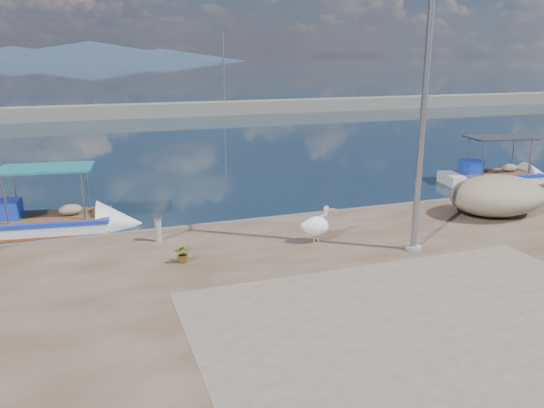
{
  "coord_description": "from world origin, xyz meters",
  "views": [
    {
      "loc": [
        -4.9,
        -10.01,
        5.4
      ],
      "look_at": [
        0.0,
        3.8,
        1.3
      ],
      "focal_mm": 35.0,
      "sensor_mm": 36.0,
      "label": 1
    }
  ],
  "objects": [
    {
      "name": "mountains",
      "position": [
        4.39,
        650.0,
        9.51
      ],
      "size": [
        370.0,
        280.0,
        22.0
      ],
      "color": "#28384C",
      "rests_on": "ground"
    },
    {
      "name": "bollard_near",
      "position": [
        -3.24,
        3.95,
        0.89
      ],
      "size": [
        0.23,
        0.23,
        0.71
      ],
      "color": "gray",
      "rests_on": "quay"
    },
    {
      "name": "ground",
      "position": [
        0.0,
        0.0,
        0.0
      ],
      "size": [
        1400.0,
        1400.0,
        0.0
      ],
      "primitive_type": "plane",
      "color": "#162635",
      "rests_on": "ground"
    },
    {
      "name": "lamp_post",
      "position": [
        2.98,
        1.11,
        3.8
      ],
      "size": [
        0.44,
        0.96,
        7.0
      ],
      "color": "gray",
      "rests_on": "quay"
    },
    {
      "name": "breakwater",
      "position": [
        -0.0,
        40.0,
        0.6
      ],
      "size": [
        120.0,
        2.2,
        7.5
      ],
      "color": "gray",
      "rests_on": "ground"
    },
    {
      "name": "pelican",
      "position": [
        0.81,
        2.44,
        0.98
      ],
      "size": [
        1.05,
        0.53,
        1.02
      ],
      "rotation": [
        0.0,
        0.0,
        -0.07
      ],
      "color": "tan",
      "rests_on": "quay"
    },
    {
      "name": "boat_right",
      "position": [
        12.01,
        8.19,
        0.19
      ],
      "size": [
        5.15,
        2.48,
        2.38
      ],
      "rotation": [
        0.0,
        0.0,
        -0.18
      ],
      "color": "white",
      "rests_on": "ground"
    },
    {
      "name": "net_pile_c",
      "position": [
        7.29,
        2.92,
        1.13
      ],
      "size": [
        3.22,
        2.3,
        1.26
      ],
      "primitive_type": "ellipsoid",
      "color": "tan",
      "rests_on": "quay"
    },
    {
      "name": "potted_plant",
      "position": [
        -2.88,
        2.21,
        0.74
      ],
      "size": [
        0.48,
        0.44,
        0.47
      ],
      "primitive_type": "imported",
      "rotation": [
        0.0,
        0.0,
        -0.19
      ],
      "color": "#33722D",
      "rests_on": "quay"
    },
    {
      "name": "quay_patch",
      "position": [
        1.0,
        -3.0,
        0.5
      ],
      "size": [
        9.0,
        7.0,
        0.01
      ],
      "primitive_type": "cube",
      "color": "gray",
      "rests_on": "quay"
    },
    {
      "name": "boat_left",
      "position": [
        -6.19,
        7.54,
        0.19
      ],
      "size": [
        5.21,
        2.27,
        2.43
      ],
      "rotation": [
        0.0,
        0.0,
        -0.12
      ],
      "color": "white",
      "rests_on": "ground"
    }
  ]
}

